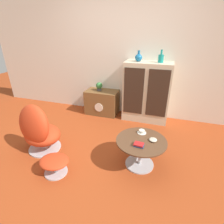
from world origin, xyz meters
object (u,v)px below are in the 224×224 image
object	(u,v)px
coffee_table	(141,148)
vase_leftmost	(139,57)
egg_chair	(38,130)
book_stack	(139,145)
vase_inner_left	(161,58)
potted_plant	(99,86)
ottoman	(55,163)
sideboard	(146,92)
bowl	(153,140)
tv_console	(102,102)
teacup	(142,132)

from	to	relation	value
coffee_table	vase_leftmost	size ratio (longest dim) A/B	3.39
egg_chair	book_stack	xyz separation A→B (m)	(1.53, 0.01, 0.06)
vase_inner_left	potted_plant	bearing A→B (deg)	-179.81
ottoman	coffee_table	bearing A→B (deg)	25.36
sideboard	bowl	bearing A→B (deg)	-78.38
vase_inner_left	book_stack	xyz separation A→B (m)	(-0.08, -1.57, -0.84)
egg_chair	ottoman	distance (m)	0.63
bowl	tv_console	bearing A→B (deg)	131.76
teacup	bowl	distance (m)	0.23
ottoman	vase_inner_left	world-z (taller)	vase_inner_left
tv_console	book_stack	size ratio (longest dim) A/B	5.40
potted_plant	bowl	bearing A→B (deg)	-46.94
coffee_table	teacup	bearing A→B (deg)	97.90
vase_leftmost	bowl	world-z (taller)	vase_leftmost
egg_chair	book_stack	world-z (taller)	egg_chair
ottoman	coffee_table	size ratio (longest dim) A/B	0.58
vase_leftmost	potted_plant	bearing A→B (deg)	-179.72
egg_chair	coffee_table	distance (m)	1.55
sideboard	ottoman	world-z (taller)	sideboard
coffee_table	teacup	xyz separation A→B (m)	(-0.03, 0.19, 0.14)
sideboard	teacup	xyz separation A→B (m)	(0.11, -1.25, -0.17)
tv_console	book_stack	world-z (taller)	tv_console
egg_chair	bowl	distance (m)	1.70
book_stack	bowl	world-z (taller)	same
bowl	vase_leftmost	bearing A→B (deg)	109.30
ottoman	potted_plant	size ratio (longest dim) A/B	2.13
book_stack	vase_leftmost	bearing A→B (deg)	101.89
vase_leftmost	tv_console	bearing A→B (deg)	-179.66
vase_leftmost	teacup	size ratio (longest dim) A/B	1.53
vase_leftmost	bowl	xyz separation A→B (m)	(0.49, -1.40, -0.84)
potted_plant	teacup	xyz separation A→B (m)	(1.13, -1.25, -0.20)
vase_inner_left	ottoman	bearing A→B (deg)	-119.97
tv_console	teacup	distance (m)	1.66
potted_plant	bowl	xyz separation A→B (m)	(1.31, -1.40, -0.20)
vase_leftmost	ottoman	bearing A→B (deg)	-110.06
egg_chair	ottoman	bearing A→B (deg)	-35.69
teacup	book_stack	xyz separation A→B (m)	(0.01, -0.32, 0.00)
egg_chair	teacup	distance (m)	1.55
ottoman	sideboard	bearing A→B (deg)	64.76
book_stack	tv_console	bearing A→B (deg)	124.81
ottoman	book_stack	bearing A→B (deg)	19.41
ottoman	coffee_table	world-z (taller)	coffee_table
vase_leftmost	bowl	distance (m)	1.71
egg_chair	vase_inner_left	distance (m)	2.43
sideboard	teacup	size ratio (longest dim) A/B	9.17
vase_leftmost	vase_inner_left	world-z (taller)	vase_inner_left
tv_console	bowl	xyz separation A→B (m)	(1.25, -1.40, 0.17)
tv_console	coffee_table	xyz separation A→B (m)	(1.10, -1.43, 0.02)
sideboard	ottoman	size ratio (longest dim) A/B	3.04
vase_leftmost	teacup	bearing A→B (deg)	-75.80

